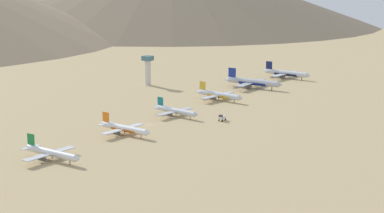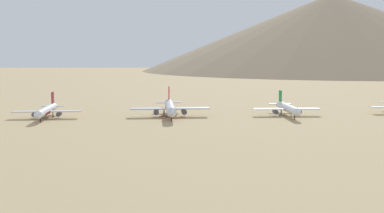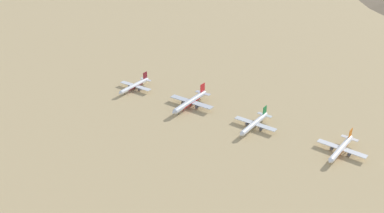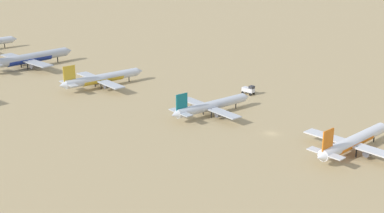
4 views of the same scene
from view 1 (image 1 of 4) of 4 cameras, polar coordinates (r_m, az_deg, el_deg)
ground_plane at (r=392.13m, az=-3.73°, el=-1.57°), size 2338.08×2338.08×0.00m
parked_jet_2 at (r=326.22m, az=-12.07°, el=-3.92°), size 38.40×31.23×11.07m
parked_jet_3 at (r=369.03m, az=-5.88°, el=-1.88°), size 38.13×31.08×10.99m
parked_jet_4 at (r=412.09m, az=-1.42°, el=-0.38°), size 36.43×29.83×10.55m
parked_jet_5 at (r=462.23m, az=2.33°, el=1.01°), size 40.69×33.28×11.77m
parked_jet_6 at (r=510.54m, az=5.24°, el=2.11°), size 49.59×40.22×14.31m
parked_jet_7 at (r=559.57m, az=8.10°, el=2.86°), size 44.92×36.59×12.95m
service_truck at (r=401.07m, az=2.60°, el=-0.95°), size 2.78×5.26×3.90m
control_tower at (r=521.29m, az=-3.83°, el=3.28°), size 7.20×7.20×23.31m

